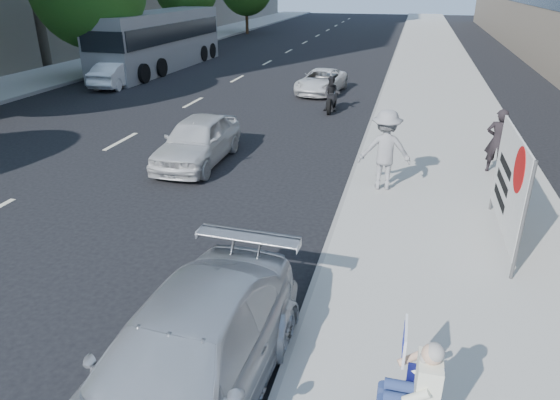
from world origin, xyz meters
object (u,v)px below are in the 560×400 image
(white_sedan_far, at_px, (321,81))
(white_sedan_mid, at_px, (117,74))
(protest_banner, at_px, (509,182))
(white_sedan_near, at_px, (198,140))
(jogger, at_px, (385,150))
(motorcycle, at_px, (332,96))
(bus, at_px, (160,41))
(pedestrian_woman, at_px, (498,141))
(parked_sedan, at_px, (184,364))
(seated_protester, at_px, (415,383))

(white_sedan_far, bearing_deg, white_sedan_mid, -168.37)
(protest_banner, xyz_separation_m, white_sedan_near, (-7.91, 3.23, -0.72))
(jogger, xyz_separation_m, motorcycle, (-2.62, 8.30, -0.51))
(white_sedan_near, bearing_deg, motorcycle, 68.10)
(jogger, relative_size, bus, 0.17)
(white_sedan_near, xyz_separation_m, white_sedan_far, (1.74, 10.79, -0.14))
(white_sedan_mid, bearing_deg, protest_banner, 137.94)
(pedestrian_woman, distance_m, motorcycle, 8.40)
(jogger, xyz_separation_m, parked_sedan, (-1.89, -7.70, -0.44))
(seated_protester, xyz_separation_m, white_sedan_far, (-4.51, 19.29, -0.33))
(parked_sedan, xyz_separation_m, white_sedan_near, (-3.54, 8.71, -0.02))
(protest_banner, bearing_deg, seated_protester, -107.46)
(pedestrian_woman, distance_m, parked_sedan, 10.76)
(pedestrian_woman, relative_size, white_sedan_far, 0.44)
(white_sedan_mid, bearing_deg, motorcycle, 163.86)
(bus, bearing_deg, pedestrian_woman, -39.00)
(seated_protester, xyz_separation_m, bus, (-15.18, 23.89, 0.76))
(white_sedan_far, distance_m, motorcycle, 3.67)
(parked_sedan, xyz_separation_m, white_sedan_far, (-1.80, 19.50, -0.16))
(white_sedan_near, relative_size, white_sedan_far, 1.02)
(protest_banner, xyz_separation_m, white_sedan_far, (-6.17, 14.02, -0.86))
(white_sedan_near, xyz_separation_m, white_sedan_mid, (-8.55, 9.78, -0.06))
(bus, bearing_deg, white_sedan_near, -58.88)
(white_sedan_mid, relative_size, bus, 0.31)
(seated_protester, height_order, white_sedan_mid, seated_protester)
(seated_protester, bearing_deg, jogger, 96.26)
(parked_sedan, bearing_deg, white_sedan_near, 114.80)
(protest_banner, height_order, bus, bus)
(protest_banner, relative_size, bus, 0.25)
(parked_sedan, bearing_deg, seated_protester, 7.12)
(seated_protester, bearing_deg, bus, 122.44)
(jogger, distance_m, pedestrian_woman, 3.47)
(white_sedan_far, xyz_separation_m, bus, (-10.68, 4.59, 1.09))
(bus, bearing_deg, white_sedan_far, -22.31)
(seated_protester, height_order, white_sedan_near, seated_protester)
(white_sedan_mid, xyz_separation_m, white_sedan_far, (10.29, 1.01, -0.08))
(pedestrian_woman, bearing_deg, white_sedan_far, -46.86)
(white_sedan_mid, relative_size, motorcycle, 1.85)
(bus, bearing_deg, motorcycle, -33.63)
(white_sedan_far, bearing_deg, parked_sedan, -78.72)
(white_sedan_near, relative_size, bus, 0.33)
(seated_protester, relative_size, jogger, 0.65)
(seated_protester, height_order, motorcycle, seated_protester)
(seated_protester, relative_size, protest_banner, 0.43)
(white_sedan_mid, distance_m, white_sedan_far, 10.34)
(seated_protester, bearing_deg, parked_sedan, -175.56)
(white_sedan_mid, relative_size, white_sedan_far, 0.96)
(pedestrian_woman, height_order, motorcycle, pedestrian_woman)
(pedestrian_woman, relative_size, parked_sedan, 0.36)
(jogger, xyz_separation_m, white_sedan_mid, (-13.98, 10.79, -0.53))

